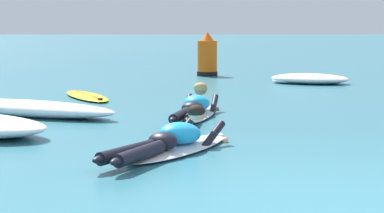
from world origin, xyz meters
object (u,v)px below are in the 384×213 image
drifting_surfboard (87,96)px  surfer_near (174,141)px  channel_marker_buoy (207,58)px  surfer_far (195,108)px

drifting_surfboard → surfer_near: bearing=-73.5°
surfer_near → channel_marker_buoy: 11.04m
channel_marker_buoy → drifting_surfboard: bearing=-116.1°
surfer_far → channel_marker_buoy: 8.10m
drifting_surfboard → channel_marker_buoy: bearing=63.9°
surfer_near → drifting_surfboard: bearing=106.5°
drifting_surfboard → channel_marker_buoy: (2.60, 5.31, 0.45)m
surfer_near → channel_marker_buoy: size_ratio=2.02×
surfer_far → drifting_surfboard: surfer_far is taller
surfer_near → surfer_far: 2.94m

